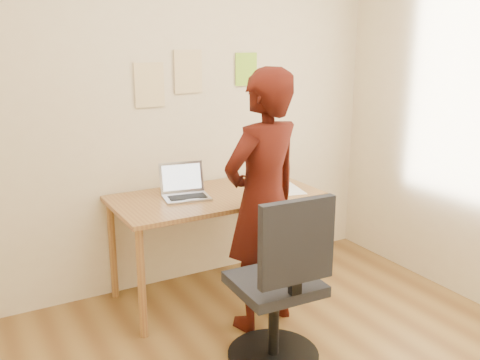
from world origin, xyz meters
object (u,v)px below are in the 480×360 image
phone (264,196)px  person (263,202)px  office_chair (280,294)px  desk (215,206)px  laptop (185,190)px

phone → person: 0.35m
office_chair → person: 0.61m
phone → office_chair: (-0.35, -0.73, -0.31)m
phone → office_chair: office_chair is taller
office_chair → desk: bearing=87.5°
laptop → phone: size_ratio=2.54×
desk → laptop: (-0.20, 0.06, 0.14)m
laptop → person: size_ratio=0.21×
desk → office_chair: size_ratio=1.39×
desk → person: 0.53m
desk → laptop: 0.25m
laptop → person: person is taller
phone → person: (-0.19, -0.29, 0.07)m
laptop → phone: bearing=-20.0°
phone → desk: bearing=124.1°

